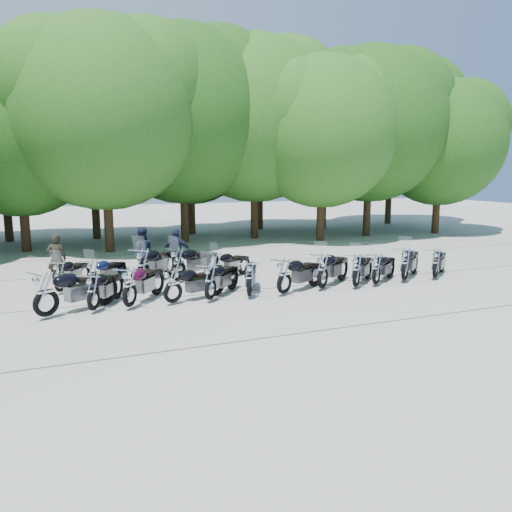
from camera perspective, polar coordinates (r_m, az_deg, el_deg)
name	(u,v)px	position (r m, az deg, el deg)	size (l,w,h in m)	color
ground	(275,300)	(14.82, 2.17, -5.10)	(90.00, 90.00, 0.00)	gray
tree_2	(18,137)	(26.00, -25.54, 12.12)	(7.31, 7.31, 8.97)	#3A2614
tree_3	(103,115)	(24.56, -17.05, 15.20)	(8.70, 8.70, 10.67)	#3A2614
tree_4	(182,115)	(27.09, -8.44, 15.62)	(9.13, 9.13, 11.20)	#3A2614
tree_5	(254,120)	(28.43, -0.19, 15.30)	(9.04, 9.04, 11.10)	#3A2614
tree_6	(322,132)	(27.48, 7.60, 13.83)	(8.00, 8.00, 9.82)	#3A2614
tree_7	(370,125)	(30.27, 12.92, 14.38)	(8.79, 8.79, 10.79)	#3A2614
tree_8	(440,143)	(32.61, 20.31, 12.06)	(7.53, 7.53, 9.25)	#3A2614
tree_10	(1,135)	(30.21, -27.13, 12.19)	(7.78, 7.78, 9.55)	#3A2614
tree_11	(92,140)	(29.63, -18.26, 12.51)	(7.56, 7.56, 9.28)	#3A2614
tree_12	(190,138)	(30.59, -7.56, 13.23)	(7.88, 7.88, 9.67)	#3A2614
tree_13	(260,136)	(33.11, 0.44, 13.57)	(8.31, 8.31, 10.20)	#3A2614
tree_14	(325,139)	(33.60, 7.84, 13.07)	(8.02, 8.02, 9.84)	#3A2614
tree_15	(392,125)	(37.71, 15.26, 14.27)	(9.67, 9.67, 11.86)	#3A2614
motorcycle_0	(45,293)	(13.90, -22.93, -3.87)	(0.76, 2.50, 1.42)	black
motorcycle_1	(93,291)	(14.12, -18.13, -3.79)	(0.66, 2.15, 1.22)	black
motorcycle_2	(129,286)	(14.18, -14.27, -3.31)	(0.72, 2.36, 1.33)	#33071D
motorcycle_3	(173,284)	(14.39, -9.49, -3.21)	(0.65, 2.14, 1.21)	black
motorcycle_4	(210,280)	(14.57, -5.24, -2.80)	(0.69, 2.27, 1.28)	black
motorcycle_5	(249,277)	(14.93, -0.76, -2.47)	(0.69, 2.26, 1.28)	black
motorcycle_6	(284,275)	(15.24, 3.25, -2.16)	(0.71, 2.33, 1.31)	black
motorcycle_7	(323,269)	(16.06, 7.64, -1.53)	(0.74, 2.42, 1.37)	black
motorcycle_8	(357,269)	(16.45, 11.42, -1.50)	(0.70, 2.29, 1.29)	black
motorcycle_9	(377,268)	(16.95, 13.62, -1.36)	(0.66, 2.18, 1.23)	black
motorcycle_10	(405,263)	(17.78, 16.69, -0.77)	(0.74, 2.42, 1.37)	black
motorcycle_11	(436,263)	(18.57, 19.87, -0.71)	(0.66, 2.18, 1.23)	black
motorcycle_12	(60,275)	(16.65, -21.52, -2.05)	(0.64, 2.09, 1.18)	black
motorcycle_13	(94,274)	(16.57, -18.07, -1.93)	(0.63, 2.07, 1.17)	#0D113B
motorcycle_14	(143,265)	(16.87, -12.78, -1.01)	(0.78, 2.56, 1.44)	black
motorcycle_15	(178,263)	(17.15, -8.89, -0.81)	(0.75, 2.45, 1.39)	black
motorcycle_16	(217,265)	(17.30, -4.45, -1.01)	(0.62, 2.05, 1.16)	black
rider_0	(57,259)	(18.12, -21.83, -0.30)	(0.63, 0.41, 1.72)	black
rider_1	(142,253)	(18.21, -12.92, 0.39)	(0.89, 0.70, 1.84)	#1B2238
rider_2	(177,252)	(18.32, -9.03, 0.43)	(1.02, 0.43, 1.75)	#1F2542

